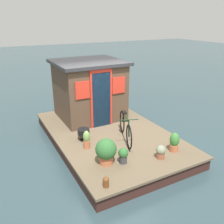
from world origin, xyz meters
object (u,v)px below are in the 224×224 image
Objects in this scene: potted_plant_geranium at (174,142)px; potted_plant_basil at (123,155)px; potted_plant_mint at (106,151)px; potted_plant_lavender at (161,152)px; bicycle at (125,127)px; houseboat_cabin at (89,89)px; charcoal_grill at (84,132)px; potted_plant_sage at (87,139)px; mooring_bollard at (106,182)px.

potted_plant_basil is (0.13, 1.43, -0.04)m from potted_plant_geranium.
potted_plant_geranium is at bearing -99.28° from potted_plant_mint.
potted_plant_lavender is 1.35m from potted_plant_mint.
bicycle reaches higher than potted_plant_lavender.
houseboat_cabin is at bearing -16.32° from potted_plant_mint.
houseboat_cabin reaches higher than charcoal_grill.
potted_plant_geranium is 1.44m from potted_plant_basil.
potted_plant_geranium is 1.04× the size of potted_plant_sage.
potted_plant_lavender is at bearing -78.35° from mooring_bollard.
potted_plant_mint is 1.35m from charcoal_grill.
bicycle is at bearing -50.48° from potted_plant_mint.
potted_plant_mint reaches higher than mooring_bollard.
potted_plant_mint is 0.92m from potted_plant_sage.
mooring_bollard is (-0.59, 0.75, -0.09)m from potted_plant_basil.
potted_plant_basil is 1.56m from charcoal_grill.
potted_plant_lavender is (-3.32, -0.42, -0.79)m from houseboat_cabin.
potted_plant_geranium is at bearing -163.55° from houseboat_cabin.
potted_plant_mint is at bearing -179.32° from charcoal_grill.
potted_plant_mint is 0.88m from mooring_bollard.
potted_plant_geranium is at bearing -122.18° from potted_plant_sage.
potted_plant_lavender is at bearing -108.00° from potted_plant_mint.
potted_plant_lavender is at bearing -169.14° from bicycle.
houseboat_cabin is 9.71× the size of mooring_bollard.
potted_plant_lavender is 0.67× the size of potted_plant_geranium.
potted_plant_sage is at bearing 87.15° from bicycle.
potted_plant_sage is at bearing 24.00° from potted_plant_basil.
potted_plant_sage is 2.15× the size of mooring_bollard.
houseboat_cabin is at bearing 4.90° from bicycle.
potted_plant_sage reaches higher than charcoal_grill.
potted_plant_basil is 0.79× the size of potted_plant_sage.
bicycle is 3.13× the size of potted_plant_geranium.
houseboat_cabin is 1.39× the size of bicycle.
bicycle is (-2.06, -0.18, -0.60)m from houseboat_cabin.
mooring_bollard is at bearing 170.49° from potted_plant_sage.
bicycle is 1.16m from charcoal_grill.
potted_plant_mint is at bearing -173.19° from potted_plant_sage.
houseboat_cabin is 3.20m from potted_plant_basil.
potted_plant_lavender is 0.89× the size of potted_plant_basil.
houseboat_cabin is 2.34m from potted_plant_sage.
potted_plant_lavender is 0.94m from potted_plant_basil.
potted_plant_mint is at bearing 163.68° from houseboat_cabin.
mooring_bollard is at bearing 138.57° from bicycle.
mooring_bollard is at bearing 101.92° from potted_plant_geranium.
potted_plant_lavender is 1.51× the size of mooring_bollard.
potted_plant_geranium is 0.80× the size of potted_plant_mint.
potted_plant_geranium is 2.45m from charcoal_grill.
potted_plant_sage is (1.07, 0.47, 0.03)m from potted_plant_basil.
potted_plant_geranium is at bearing -78.08° from mooring_bollard.
potted_plant_geranium is 2.25m from potted_plant_sage.
potted_plant_sage is at bearing 6.81° from potted_plant_mint.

